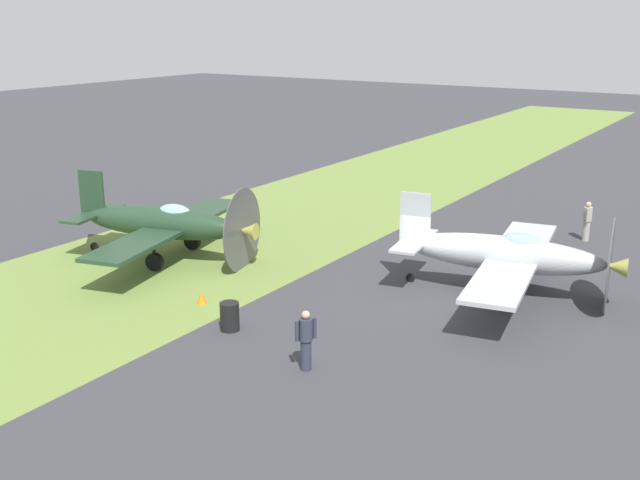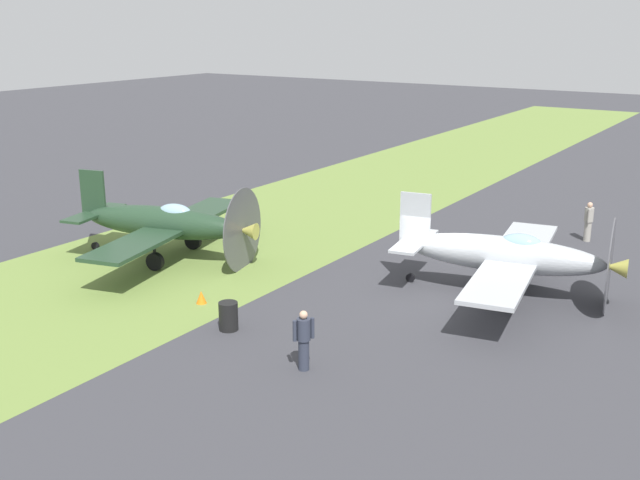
# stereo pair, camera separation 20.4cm
# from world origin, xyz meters

# --- Properties ---
(ground_plane) EXTENTS (160.00, 160.00, 0.00)m
(ground_plane) POSITION_xyz_m (0.00, 0.00, 0.00)
(ground_plane) COLOR #38383D
(grass_verge) EXTENTS (120.00, 11.00, 0.01)m
(grass_verge) POSITION_xyz_m (0.00, -10.05, 0.00)
(grass_verge) COLOR olive
(grass_verge) RESTS_ON ground
(airplane_lead) EXTENTS (9.90, 7.88, 3.50)m
(airplane_lead) POSITION_xyz_m (-0.90, 2.46, 1.47)
(airplane_lead) COLOR #B2B7BC
(airplane_lead) RESTS_ON ground
(airplane_wingman) EXTENTS (9.99, 7.99, 3.54)m
(airplane_wingman) POSITION_xyz_m (2.39, -10.40, 1.48)
(airplane_wingman) COLOR #233D28
(airplane_wingman) RESTS_ON ground
(ground_crew_chief) EXTENTS (0.54, 0.40, 1.73)m
(ground_crew_chief) POSITION_xyz_m (7.82, -0.10, 0.91)
(ground_crew_chief) COLOR #2D3342
(ground_crew_chief) RESTS_ON ground
(ground_crew_mechanic) EXTENTS (0.62, 0.38, 1.73)m
(ground_crew_mechanic) POSITION_xyz_m (-9.31, 3.13, 0.91)
(ground_crew_mechanic) COLOR #9E998E
(ground_crew_mechanic) RESTS_ON ground
(fuel_drum) EXTENTS (0.60, 0.60, 0.90)m
(fuel_drum) POSITION_xyz_m (6.76, -3.62, 0.45)
(fuel_drum) COLOR black
(fuel_drum) RESTS_ON ground
(runway_marker_cone) EXTENTS (0.36, 0.36, 0.44)m
(runway_marker_cone) POSITION_xyz_m (5.49, -5.86, 0.22)
(runway_marker_cone) COLOR orange
(runway_marker_cone) RESTS_ON ground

